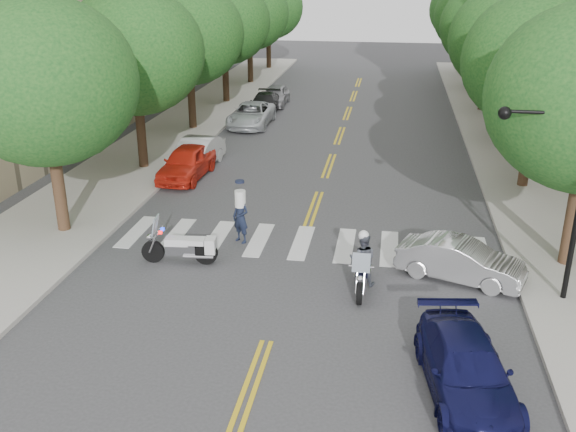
% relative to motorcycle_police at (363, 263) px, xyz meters
% --- Properties ---
extents(ground, '(140.00, 140.00, 0.00)m').
position_rel_motorcycle_police_xyz_m(ground, '(-2.30, -3.37, -0.87)').
color(ground, '#38383A').
rests_on(ground, ground).
extents(sidewalk_left, '(5.00, 60.00, 0.15)m').
position_rel_motorcycle_police_xyz_m(sidewalk_left, '(-11.80, 18.63, -0.79)').
color(sidewalk_left, '#9E9991').
rests_on(sidewalk_left, ground).
extents(sidewalk_right, '(5.00, 60.00, 0.15)m').
position_rel_motorcycle_police_xyz_m(sidewalk_right, '(7.20, 18.63, -0.79)').
color(sidewalk_right, '#9E9991').
rests_on(sidewalk_right, ground).
extents(tree_l_0, '(6.40, 6.40, 8.45)m').
position_rel_motorcycle_police_xyz_m(tree_l_0, '(-11.10, 2.63, 4.69)').
color(tree_l_0, '#382316').
rests_on(tree_l_0, ground).
extents(tree_l_1, '(6.40, 6.40, 8.45)m').
position_rel_motorcycle_police_xyz_m(tree_l_1, '(-11.10, 10.63, 4.69)').
color(tree_l_1, '#382316').
rests_on(tree_l_1, ground).
extents(tree_l_2, '(6.40, 6.40, 8.45)m').
position_rel_motorcycle_police_xyz_m(tree_l_2, '(-11.10, 18.63, 4.69)').
color(tree_l_2, '#382316').
rests_on(tree_l_2, ground).
extents(tree_l_3, '(6.40, 6.40, 8.45)m').
position_rel_motorcycle_police_xyz_m(tree_l_3, '(-11.10, 26.63, 4.69)').
color(tree_l_3, '#382316').
rests_on(tree_l_3, ground).
extents(tree_l_4, '(6.40, 6.40, 8.45)m').
position_rel_motorcycle_police_xyz_m(tree_l_4, '(-11.10, 34.63, 4.69)').
color(tree_l_4, '#382316').
rests_on(tree_l_4, ground).
extents(tree_l_5, '(6.40, 6.40, 8.45)m').
position_rel_motorcycle_police_xyz_m(tree_l_5, '(-11.10, 42.63, 4.69)').
color(tree_l_5, '#382316').
rests_on(tree_l_5, ground).
extents(tree_r_1, '(6.40, 6.40, 8.45)m').
position_rel_motorcycle_police_xyz_m(tree_r_1, '(6.50, 10.63, 4.69)').
color(tree_r_1, '#382316').
rests_on(tree_r_1, ground).
extents(tree_r_2, '(6.40, 6.40, 8.45)m').
position_rel_motorcycle_police_xyz_m(tree_r_2, '(6.50, 18.63, 4.69)').
color(tree_r_2, '#382316').
rests_on(tree_r_2, ground).
extents(tree_r_3, '(6.40, 6.40, 8.45)m').
position_rel_motorcycle_police_xyz_m(tree_r_3, '(6.50, 26.63, 4.69)').
color(tree_r_3, '#382316').
rests_on(tree_r_3, ground).
extents(tree_r_4, '(6.40, 6.40, 8.45)m').
position_rel_motorcycle_police_xyz_m(tree_r_4, '(6.50, 34.63, 4.69)').
color(tree_r_4, '#382316').
rests_on(tree_r_4, ground).
extents(tree_r_5, '(6.40, 6.40, 8.45)m').
position_rel_motorcycle_police_xyz_m(tree_r_5, '(6.50, 42.63, 4.69)').
color(tree_r_5, '#382316').
rests_on(tree_r_5, ground).
extents(traffic_signal_pole, '(2.82, 0.42, 6.00)m').
position_rel_motorcycle_police_xyz_m(traffic_signal_pole, '(5.42, 0.13, 2.85)').
color(traffic_signal_pole, black).
rests_on(traffic_signal_pole, ground).
extents(motorcycle_police, '(0.81, 2.40, 1.95)m').
position_rel_motorcycle_police_xyz_m(motorcycle_police, '(0.00, 0.00, 0.00)').
color(motorcycle_police, black).
rests_on(motorcycle_police, ground).
extents(motorcycle_parked, '(2.54, 0.71, 1.64)m').
position_rel_motorcycle_police_xyz_m(motorcycle_parked, '(-5.84, 0.88, -0.30)').
color(motorcycle_parked, black).
rests_on(motorcycle_parked, ground).
extents(officer_standing, '(0.81, 0.73, 1.86)m').
position_rel_motorcycle_police_xyz_m(officer_standing, '(-4.45, 2.88, 0.06)').
color(officer_standing, '#151C30').
rests_on(officer_standing, ground).
extents(convertible, '(4.16, 2.62, 1.30)m').
position_rel_motorcycle_police_xyz_m(convertible, '(3.00, 1.13, -0.22)').
color(convertible, '#BCBCBF').
rests_on(convertible, ground).
extents(sedan_blue, '(2.48, 4.71, 1.30)m').
position_rel_motorcycle_police_xyz_m(sedan_blue, '(2.63, -4.75, -0.22)').
color(sedan_blue, '#0E0F3C').
rests_on(sedan_blue, ground).
extents(parked_car_a, '(1.95, 4.47, 1.50)m').
position_rel_motorcycle_police_xyz_m(parked_car_a, '(-8.60, 9.63, -0.12)').
color(parked_car_a, red).
rests_on(parked_car_a, ground).
extents(parked_car_b, '(1.88, 4.51, 1.45)m').
position_rel_motorcycle_police_xyz_m(parked_car_b, '(-8.60, 11.13, -0.14)').
color(parked_car_b, '#B9B9B9').
rests_on(parked_car_b, ground).
extents(parked_car_c, '(2.32, 5.01, 1.39)m').
position_rel_motorcycle_police_xyz_m(parked_car_c, '(-7.86, 20.13, -0.17)').
color(parked_car_c, '#B7BCC0').
rests_on(parked_car_c, ground).
extents(parked_car_d, '(1.98, 4.54, 1.30)m').
position_rel_motorcycle_police_xyz_m(parked_car_d, '(-7.74, 23.76, -0.22)').
color(parked_car_d, black).
rests_on(parked_car_d, ground).
extents(parked_car_e, '(1.69, 4.11, 1.40)m').
position_rel_motorcycle_police_xyz_m(parked_car_e, '(-7.50, 26.43, -0.17)').
color(parked_car_e, gray).
rests_on(parked_car_e, ground).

